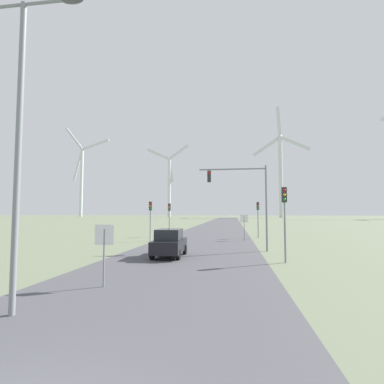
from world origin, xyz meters
name	(u,v)px	position (x,y,z in m)	size (l,w,h in m)	color
road_surface	(215,230)	(0.00, 48.00, 0.00)	(10.00, 240.00, 0.01)	#47474C
streetlamp	(20,110)	(-3.24, 4.69, 5.98)	(3.87, 0.32, 9.38)	gray
stop_sign_near	(104,243)	(-2.05, 8.14, 1.71)	(0.81, 0.07, 2.44)	gray
stop_sign_far	(244,222)	(4.16, 28.64, 1.88)	(0.81, 0.07, 2.69)	gray
traffic_light_post_near_left	(150,212)	(-5.34, 26.44, 2.95)	(0.28, 0.34, 4.03)	gray
traffic_light_post_near_right	(284,207)	(6.04, 14.95, 3.22)	(0.28, 0.33, 4.42)	gray
traffic_light_post_mid_left	(169,212)	(-4.74, 32.80, 2.95)	(0.28, 0.33, 4.02)	gray
traffic_light_post_mid_right	(258,212)	(5.87, 32.09, 3.02)	(0.28, 0.33, 4.13)	gray
traffic_light_mast_overhead	(243,189)	(3.81, 20.18, 4.71)	(5.22, 0.35, 6.56)	gray
car_approaching	(169,243)	(-1.17, 16.36, 0.91)	(1.89, 4.14, 1.83)	black
wind_turbine_far_left	(82,174)	(-105.07, 197.85, 30.36)	(39.00, 10.11, 66.59)	silver
wind_turbine_left	(169,181)	(-41.73, 203.11, 25.25)	(28.81, 7.59, 51.76)	silver
wind_turbine_center	(281,168)	(29.64, 169.19, 27.93)	(31.15, 6.09, 63.39)	silver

